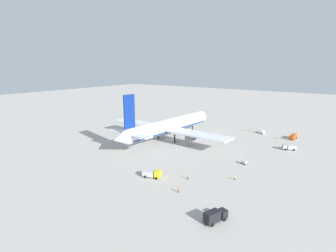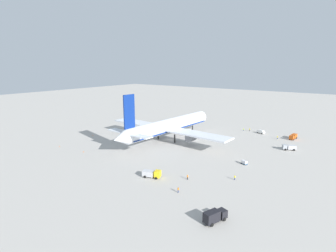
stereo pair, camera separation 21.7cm
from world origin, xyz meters
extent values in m
plane|color=#ADA8A0|center=(0.00, 0.00, 0.00)|extent=(600.00, 600.00, 0.00)
cylinder|color=silver|center=(0.00, 0.00, 7.60)|extent=(59.16, 10.87, 6.90)
cone|color=silver|center=(32.10, -2.18, 7.60)|extent=(5.96, 7.12, 6.76)
cone|color=silver|center=(-32.79, 2.23, 7.60)|extent=(7.33, 7.01, 6.55)
cube|color=navy|center=(-27.35, 1.86, 18.33)|extent=(6.02, 0.91, 14.56)
cube|color=silver|center=(-27.40, 8.49, 8.98)|extent=(5.15, 11.44, 0.36)
cube|color=silver|center=(-28.30, -4.71, 8.98)|extent=(5.15, 11.44, 0.36)
cube|color=silver|center=(-1.64, 19.31, 6.57)|extent=(11.11, 31.94, 0.70)
cylinder|color=slate|center=(-0.96, 14.54, 4.50)|extent=(5.52, 3.80, 3.44)
cube|color=silver|center=(-4.23, -18.91, 6.57)|extent=(11.11, 31.94, 0.70)
cylinder|color=slate|center=(-2.91, -14.28, 4.24)|extent=(4.77, 4.26, 3.97)
cylinder|color=black|center=(20.54, -1.39, 2.08)|extent=(0.70, 0.70, 4.15)
cylinder|color=black|center=(-2.57, 5.64, 2.08)|extent=(0.70, 0.70, 4.15)
cylinder|color=black|center=(-3.30, -5.24, 2.08)|extent=(0.70, 0.70, 4.15)
cube|color=navy|center=(0.00, 0.00, 5.71)|extent=(56.79, 10.36, 0.50)
cube|color=#999EA5|center=(16.51, -52.11, 1.44)|extent=(2.75, 2.57, 1.99)
cube|color=#B2B2B7|center=(18.02, -54.82, 1.33)|extent=(3.65, 4.18, 1.76)
cube|color=black|center=(16.21, -51.59, 1.94)|extent=(1.65, 0.97, 0.87)
cylinder|color=black|center=(15.63, -52.80, 0.45)|extent=(0.70, 0.93, 0.90)
cylinder|color=black|center=(17.55, -51.73, 0.45)|extent=(0.70, 0.93, 0.90)
cylinder|color=black|center=(17.42, -56.01, 0.45)|extent=(0.70, 0.93, 0.90)
cylinder|color=black|center=(19.34, -54.94, 0.45)|extent=(0.70, 0.93, 0.90)
cube|color=#BF4C14|center=(35.77, -51.33, 1.42)|extent=(2.20, 2.31, 1.93)
cube|color=#BF4C14|center=(39.22, -51.81, 1.45)|extent=(4.24, 2.59, 1.99)
cube|color=black|center=(35.10, -51.24, 1.90)|extent=(0.32, 1.73, 0.85)
cylinder|color=black|center=(35.82, -52.38, 0.45)|extent=(0.93, 0.42, 0.90)
cylinder|color=black|center=(36.10, -50.34, 0.45)|extent=(0.93, 0.42, 0.90)
cylinder|color=black|center=(39.91, -52.95, 0.45)|extent=(0.93, 0.42, 0.90)
cylinder|color=black|center=(40.19, -50.91, 0.45)|extent=(0.93, 0.42, 0.90)
cube|color=black|center=(-51.52, -52.25, 1.46)|extent=(2.57, 2.70, 2.02)
cube|color=black|center=(-54.81, -51.04, 1.79)|extent=(4.52, 3.41, 2.67)
cube|color=black|center=(-50.88, -52.48, 1.96)|extent=(0.70, 1.73, 0.89)
cylinder|color=black|center=(-51.33, -51.17, 0.45)|extent=(0.95, 0.59, 0.90)
cylinder|color=black|center=(-52.07, -53.20, 0.45)|extent=(0.95, 0.59, 0.90)
cylinder|color=black|center=(-55.23, -49.74, 0.45)|extent=(0.95, 0.59, 0.90)
cylinder|color=black|center=(-55.97, -51.77, 0.45)|extent=(0.95, 0.59, 0.90)
cube|color=yellow|center=(-41.52, -24.18, 1.54)|extent=(2.91, 2.55, 2.19)
cube|color=#B2B2B7|center=(-42.59, -21.01, 1.36)|extent=(3.55, 4.43, 1.82)
cube|color=black|center=(-41.31, -24.80, 2.09)|extent=(1.97, 0.74, 0.96)
cylinder|color=black|center=(-40.42, -23.61, 0.45)|extent=(0.57, 0.95, 0.90)
cylinder|color=black|center=(-42.73, -24.40, 0.45)|extent=(0.57, 0.95, 0.90)
cylinder|color=black|center=(-41.70, -19.85, 0.45)|extent=(0.57, 0.95, 0.90)
cylinder|color=black|center=(-44.01, -20.64, 0.45)|extent=(0.57, 0.95, 0.90)
cube|color=white|center=(40.09, -34.44, 0.87)|extent=(3.27, 4.72, 1.10)
cube|color=white|center=(40.01, -34.64, 1.70)|extent=(2.54, 3.19, 0.55)
cylinder|color=black|center=(39.73, -32.77, 0.32)|extent=(0.43, 0.68, 0.64)
cylinder|color=black|center=(41.46, -33.42, 0.32)|extent=(0.43, 0.68, 0.64)
cylinder|color=black|center=(38.72, -35.46, 0.32)|extent=(0.43, 0.68, 0.64)
cylinder|color=black|center=(40.45, -36.11, 0.32)|extent=(0.43, 0.68, 0.64)
cube|color=#26598C|center=(40.57, 13.45, 0.28)|extent=(2.65, 2.11, 0.15)
cylinder|color=#333338|center=(41.94, 13.95, 0.28)|extent=(0.59, 0.28, 0.08)
cylinder|color=black|center=(41.15, 14.41, 0.20)|extent=(0.42, 0.25, 0.40)
cylinder|color=black|center=(41.63, 13.09, 0.20)|extent=(0.42, 0.25, 0.40)
cylinder|color=black|center=(39.50, 13.81, 0.20)|extent=(0.42, 0.25, 0.40)
cylinder|color=black|center=(39.98, 12.49, 0.20)|extent=(0.42, 0.25, 0.40)
cube|color=#26598C|center=(-11.72, -43.60, 0.28)|extent=(2.15, 2.70, 0.15)
cylinder|color=#333338|center=(-12.24, -44.98, 0.28)|extent=(0.29, 0.59, 0.08)
cube|color=silver|center=(-11.72, -43.60, 0.92)|extent=(1.88, 2.30, 1.14)
cylinder|color=black|center=(-11.38, -44.69, 0.20)|extent=(0.25, 0.42, 0.40)
cylinder|color=black|center=(-12.69, -44.19, 0.20)|extent=(0.25, 0.42, 0.40)
cylinder|color=black|center=(-10.75, -43.01, 0.20)|extent=(0.25, 0.42, 0.40)
cylinder|color=black|center=(-12.05, -42.51, 0.20)|extent=(0.25, 0.42, 0.40)
cylinder|color=navy|center=(-27.60, -46.10, 0.41)|extent=(0.45, 0.45, 0.82)
cylinder|color=yellow|center=(-27.60, -46.10, 1.12)|extent=(0.57, 0.57, 0.61)
sphere|color=tan|center=(-27.60, -46.10, 1.54)|extent=(0.22, 0.22, 0.22)
cylinder|color=navy|center=(33.30, -44.98, 0.44)|extent=(0.43, 0.43, 0.88)
cylinder|color=yellow|center=(33.30, -44.98, 1.21)|extent=(0.53, 0.53, 0.66)
sphere|color=tan|center=(33.30, -44.98, 1.66)|extent=(0.24, 0.24, 0.24)
cylinder|color=navy|center=(-46.24, -35.68, 0.43)|extent=(0.45, 0.45, 0.87)
cylinder|color=orange|center=(-46.24, -35.68, 1.20)|extent=(0.56, 0.56, 0.65)
sphere|color=#8C6647|center=(-46.24, -35.68, 1.64)|extent=(0.24, 0.24, 0.24)
cylinder|color=black|center=(-36.61, -33.09, 0.44)|extent=(0.39, 0.39, 0.89)
cylinder|color=orange|center=(-36.61, -33.09, 1.22)|extent=(0.49, 0.49, 0.66)
sphere|color=tan|center=(-36.61, -33.09, 1.67)|extent=(0.24, 0.24, 0.24)
cylinder|color=black|center=(41.85, -27.42, 0.43)|extent=(0.44, 0.44, 0.87)
cylinder|color=yellow|center=(41.85, -27.42, 1.20)|extent=(0.55, 0.55, 0.65)
sphere|color=tan|center=(41.85, -27.42, 1.64)|extent=(0.24, 0.24, 0.24)
cylinder|color=navy|center=(39.90, -24.50, 0.41)|extent=(0.45, 0.45, 0.82)
cylinder|color=#B2F219|center=(39.90, -24.50, 1.13)|extent=(0.57, 0.57, 0.62)
sphere|color=tan|center=(39.90, -24.50, 1.55)|extent=(0.22, 0.22, 0.22)
cone|color=orange|center=(-38.81, 19.41, 0.28)|extent=(0.36, 0.36, 0.55)
cone|color=orange|center=(-18.18, 38.57, 0.28)|extent=(0.36, 0.36, 0.55)
cone|color=orange|center=(-40.43, 35.09, 0.28)|extent=(0.36, 0.36, 0.55)
camera|label=1|loc=(-107.77, -75.67, 37.57)|focal=28.29mm
camera|label=2|loc=(-107.64, -75.84, 37.57)|focal=28.29mm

